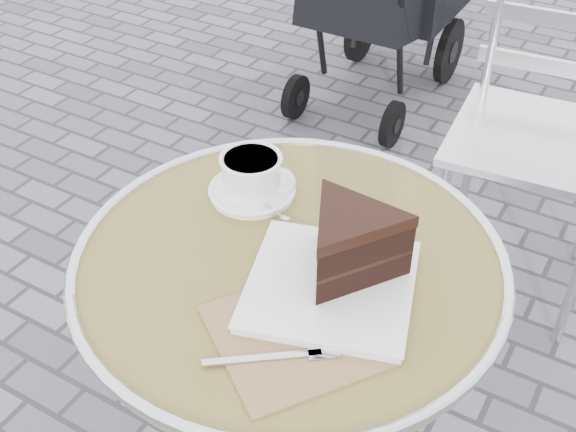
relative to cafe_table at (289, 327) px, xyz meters
The scene contains 4 objects.
cafe_table is the anchor object (origin of this frame).
cappuccino_set 0.27m from the cafe_table, 140.77° to the left, with size 0.18×0.15×0.08m.
cake_plate_set 0.25m from the cafe_table, ahead, with size 0.31×0.43×0.13m.
bistro_chair 1.07m from the cafe_table, 79.71° to the left, with size 0.47×0.47×0.97m.
Camera 1 is at (0.44, -0.76, 1.52)m, focal length 45.00 mm.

